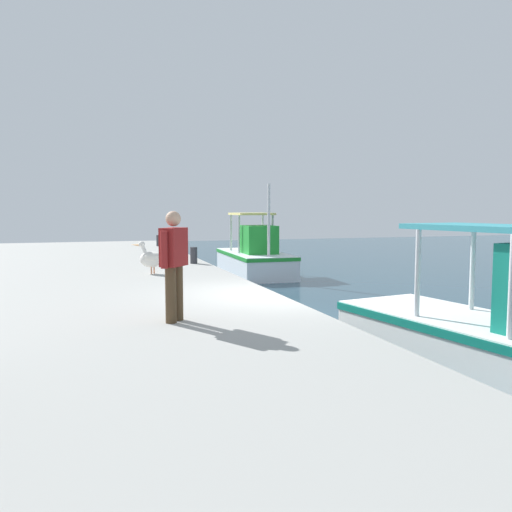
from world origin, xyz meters
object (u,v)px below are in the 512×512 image
Objects in this scene: mooring_bollard_nearest at (159,241)px; mooring_bollard_second at (171,247)px; fishing_boat_nearest at (255,258)px; pelican at (151,258)px; mooring_bollard_third at (194,255)px; fisherman_standing at (174,261)px.

mooring_bollard_nearest reaches higher than mooring_bollard_second.
fishing_boat_nearest is 6.61m from pelican.
mooring_bollard_third is (4.52, 0.00, 0.06)m from mooring_bollard_second.
fisherman_standing is 15.87m from mooring_bollard_nearest.
mooring_bollard_second is at bearing 167.16° from pelican.
mooring_bollard_nearest is 1.29× the size of mooring_bollard_second.
pelican is 5.89m from fisherman_standing.
mooring_bollard_third reaches higher than mooring_bollard_nearest.
mooring_bollard_nearest is (-15.75, 1.88, -0.65)m from fisherman_standing.
mooring_bollard_second is at bearing -121.18° from fishing_boat_nearest.
fishing_boat_nearest is 11.83m from fisherman_standing.
pelican is 1.73× the size of mooring_bollard_third.
mooring_bollard_second is at bearing -0.00° from mooring_bollard_nearest.
mooring_bollard_nearest is at bearing 171.27° from pelican.
mooring_bollard_nearest is at bearing 180.00° from mooring_bollard_second.
fishing_boat_nearest is 3.34m from mooring_bollard_second.
pelican is 1.75× the size of mooring_bollard_nearest.
fisherman_standing is (5.86, -0.36, 0.49)m from pelican.
pelican reaches higher than mooring_bollard_third.
mooring_bollard_third is at bearing 0.00° from mooring_bollard_second.
pelican is 0.53× the size of fisherman_standing.
fishing_boat_nearest reaches higher than mooring_bollard_second.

